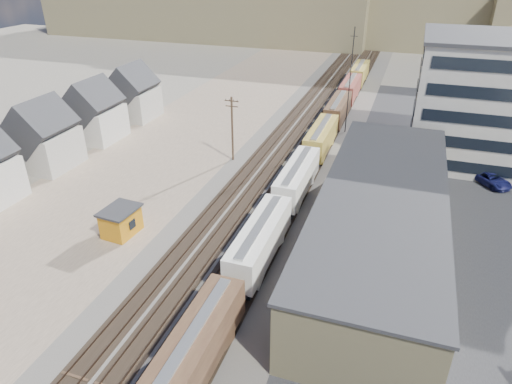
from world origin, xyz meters
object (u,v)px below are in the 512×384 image
(freight_train, at_px, (310,156))
(utility_pole_north, at_px, (232,128))
(maintenance_shed, at_px, (121,221))
(parked_car_blue, at_px, (491,179))

(freight_train, xyz_separation_m, utility_pole_north, (-12.30, 0.92, 2.50))
(maintenance_shed, bearing_deg, utility_pole_north, 79.40)
(utility_pole_north, relative_size, maintenance_shed, 2.13)
(utility_pole_north, bearing_deg, parked_car_blue, 5.69)
(freight_train, height_order, utility_pole_north, utility_pole_north)
(parked_car_blue, bearing_deg, maintenance_shed, 174.60)
(maintenance_shed, height_order, parked_car_blue, maintenance_shed)
(freight_train, distance_m, parked_car_blue, 25.09)
(freight_train, bearing_deg, maintenance_shed, -126.47)
(utility_pole_north, xyz_separation_m, maintenance_shed, (-4.40, -23.52, -3.63))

